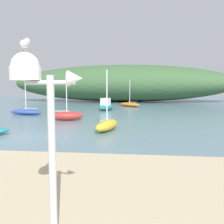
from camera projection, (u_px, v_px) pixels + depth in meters
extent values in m
plane|color=slate|center=(24.00, 137.00, 13.72)|extent=(120.00, 120.00, 0.00)
ellipsoid|color=#3D6038|center=(123.00, 83.00, 45.26)|extent=(40.08, 11.95, 6.54)
cylinder|color=silver|center=(52.00, 162.00, 4.03)|extent=(0.12, 0.12, 2.75)
cylinder|color=silver|center=(50.00, 82.00, 3.90)|extent=(0.80, 0.07, 0.07)
cylinder|color=white|center=(26.00, 73.00, 3.93)|extent=(0.49, 0.49, 0.21)
sphere|color=white|center=(25.00, 66.00, 3.92)|extent=(0.45, 0.45, 0.45)
cone|color=silver|center=(75.00, 78.00, 3.85)|extent=(0.23, 0.25, 0.25)
cylinder|color=orange|center=(23.00, 50.00, 3.90)|extent=(0.01, 0.01, 0.05)
cylinder|color=orange|center=(26.00, 50.00, 3.89)|extent=(0.01, 0.01, 0.05)
ellipsoid|color=white|center=(24.00, 44.00, 3.88)|extent=(0.11, 0.24, 0.13)
ellipsoid|color=#9EA0A8|center=(24.00, 43.00, 3.88)|extent=(0.09, 0.23, 0.05)
sphere|color=white|center=(27.00, 41.00, 3.98)|extent=(0.09, 0.09, 0.09)
cone|color=gold|center=(29.00, 42.00, 4.05)|extent=(0.03, 0.06, 0.03)
ellipsoid|color=teal|center=(107.00, 107.00, 28.92)|extent=(1.95, 3.01, 0.71)
cube|color=silver|center=(105.00, 102.00, 28.61)|extent=(1.13, 1.22, 0.96)
ellipsoid|color=#B72D28|center=(67.00, 116.00, 20.48)|extent=(2.75, 1.52, 0.73)
cylinder|color=silver|center=(67.00, 97.00, 20.32)|extent=(0.08, 0.08, 2.79)
cylinder|color=silver|center=(62.00, 111.00, 20.39)|extent=(1.15, 0.34, 0.06)
ellipsoid|color=#2D4C9E|center=(26.00, 112.00, 24.52)|extent=(3.50, 1.58, 0.54)
cylinder|color=silver|center=(25.00, 93.00, 24.33)|extent=(0.08, 0.08, 3.45)
cylinder|color=silver|center=(30.00, 108.00, 24.35)|extent=(1.51, 0.30, 0.06)
ellipsoid|color=gold|center=(107.00, 125.00, 15.77)|extent=(1.59, 3.14, 0.67)
cylinder|color=silver|center=(107.00, 97.00, 15.58)|extent=(0.08, 0.08, 3.31)
cylinder|color=silver|center=(104.00, 120.00, 15.31)|extent=(0.38, 1.33, 0.06)
ellipsoid|color=orange|center=(130.00, 105.00, 34.31)|extent=(3.37, 3.39, 0.55)
cylinder|color=silver|center=(130.00, 92.00, 34.13)|extent=(0.08, 0.08, 3.27)
cylinder|color=silver|center=(132.00, 102.00, 33.84)|extent=(1.21, 1.23, 0.06)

